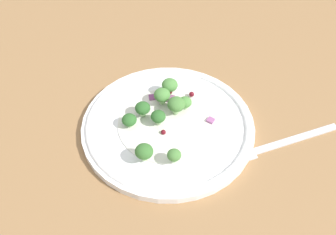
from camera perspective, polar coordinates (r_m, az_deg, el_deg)
name	(u,v)px	position (r cm, az deg, el deg)	size (l,w,h in cm)	color
ground_plane	(184,124)	(66.58, 2.27, -0.88)	(180.00, 180.00, 2.00)	olive
plate	(168,125)	(63.80, 0.00, -1.12)	(27.50, 27.50, 1.70)	white
dressing_pool	(168,123)	(63.47, 0.00, -0.85)	(15.95, 15.95, 0.20)	white
broccoli_floret_0	(162,95)	(65.09, -0.85, 3.19)	(2.72, 2.72, 2.75)	#9EC684
broccoli_floret_1	(158,117)	(62.08, -1.40, 0.10)	(2.35, 2.35, 2.38)	#8EB77A
broccoli_floret_2	(144,152)	(57.23, -3.43, -4.89)	(2.66, 2.66, 2.70)	#ADD18E
broccoli_floret_3	(176,106)	(63.14, 1.14, 1.61)	(2.85, 2.85, 2.89)	#9EC684
broccoli_floret_4	(184,102)	(64.81, 2.33, 2.18)	(2.17, 2.17, 2.20)	#8EB77A
broccoli_floret_5	(129,120)	(62.38, -5.54, -0.38)	(2.33, 2.33, 2.36)	#8EB77A
broccoli_floret_6	(174,155)	(57.02, 0.88, -5.40)	(2.07, 2.07, 2.09)	#8EB77A
broccoli_floret_7	(143,108)	(63.47, -3.63, 1.31)	(2.46, 2.46, 2.50)	#9EC684
broccoli_floret_8	(170,85)	(66.45, 0.25, 4.60)	(2.69, 2.69, 2.73)	#9EC684
cranberry_0	(158,97)	(66.80, -1.43, 2.90)	(0.81, 0.81, 0.81)	maroon
cranberry_1	(192,94)	(67.20, 3.39, 3.34)	(0.87, 0.87, 0.87)	maroon
cranberry_2	(169,92)	(67.21, 0.21, 3.70)	(0.98, 0.98, 0.98)	maroon
cranberry_3	(163,132)	(61.80, -0.66, -2.10)	(0.79, 0.79, 0.79)	maroon
onion_bit_0	(171,99)	(66.72, 0.41, 2.69)	(1.40, 1.09, 0.54)	#A35B93
onion_bit_1	(145,107)	(65.63, -3.29, 1.48)	(1.17, 1.25, 0.35)	#A35B93
onion_bit_2	(211,121)	(63.94, 6.09, -0.44)	(1.06, 1.09, 0.56)	#A35B93
onion_bit_3	(153,98)	(67.45, -2.18, 2.87)	(1.32, 1.33, 0.32)	#843D75
fork	(280,143)	(64.58, 15.63, -3.57)	(17.49, 9.81, 0.50)	silver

